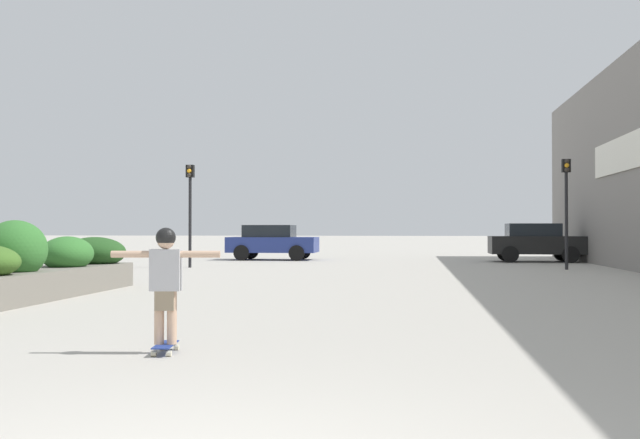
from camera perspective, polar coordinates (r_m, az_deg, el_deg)
skateboard at (r=8.21m, az=-12.26°, el=-9.93°), size 0.28×0.60×0.10m
skateboarder at (r=8.12m, az=-12.25°, el=-4.24°), size 1.21×0.23×1.30m
car_leftmost at (r=31.55m, az=16.88°, el=-1.72°), size 3.90×1.90×1.63m
car_center_right at (r=32.24m, az=-3.85°, el=-1.77°), size 3.97×2.06×1.57m
traffic_light_left at (r=26.13m, az=-10.36°, el=1.70°), size 0.28×0.30×3.71m
traffic_light_right at (r=25.80m, az=19.11°, el=1.87°), size 0.28×0.30×3.79m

